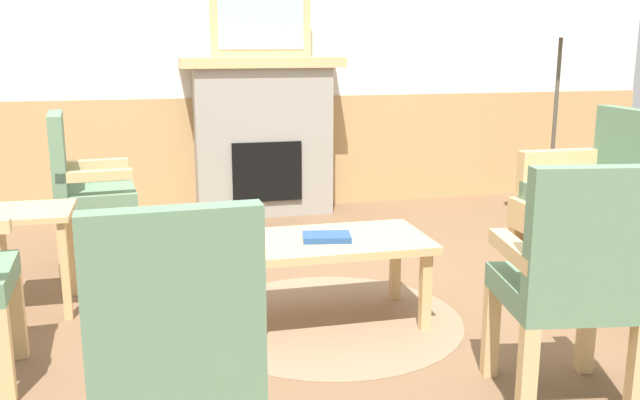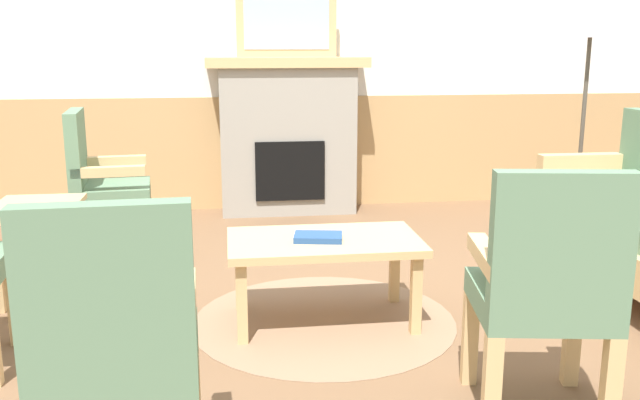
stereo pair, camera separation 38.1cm
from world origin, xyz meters
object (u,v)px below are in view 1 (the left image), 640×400
Objects in this scene: book_on_table at (327,237)px; floor_lamp_by_couch at (561,35)px; armchair_front_center at (574,276)px; framed_picture at (261,21)px; side_table at (30,231)px; coffee_table at (332,248)px; fireplace at (263,135)px; armchair_front_left at (175,346)px; armchair_near_fireplace at (82,183)px.

book_on_table is 0.14× the size of floor_lamp_by_couch.
floor_lamp_by_couch is at bearing 33.80° from book_on_table.
floor_lamp_by_couch reaches higher than armchair_front_center.
side_table is at bearing -129.43° from framed_picture.
coffee_table is 1.25m from armchair_front_center.
floor_lamp_by_couch is at bearing 13.59° from side_table.
fireplace is at bearing 50.57° from side_table.
side_table is at bearing 159.45° from book_on_table.
book_on_table is at bearing 58.94° from armchair_front_left.
armchair_front_left is (0.47, -2.55, 0.00)m from armchair_near_fireplace.
fireplace reaches higher than armchair_near_fireplace.
coffee_table is at bearing -19.16° from side_table.
framed_picture is at bearing 154.09° from floor_lamp_by_couch.
side_table is 0.33× the size of floor_lamp_by_couch.
fireplace is 2.36× the size of side_table.
framed_picture is (0.00, 0.00, 0.91)m from fireplace.
fireplace is 2.41m from side_table.
armchair_front_center is (0.64, -3.42, -0.11)m from fireplace.
book_on_table is at bearing -91.53° from framed_picture.
book_on_table is at bearing -44.99° from armchair_near_fireplace.
armchair_near_fireplace is (-1.32, -1.15, -0.11)m from fireplace.
framed_picture is at bearing 41.10° from armchair_near_fireplace.
side_table is (-1.53, -1.86, -0.22)m from fireplace.
armchair_front_left is 4.06m from floor_lamp_by_couch.
fireplace reaches higher than coffee_table.
book_on_table is 0.24× the size of armchair_front_center.
fireplace is at bearing 89.27° from coffee_table.
floor_lamp_by_couch reaches higher than coffee_table.
book_on_table is 0.43× the size of side_table.
framed_picture is 1.45× the size of side_table.
armchair_near_fireplace and armchair_front_left have the same top height.
armchair_front_left reaches higher than book_on_table.
framed_picture reaches higher than floor_lamp_by_couch.
fireplace reaches higher than side_table.
framed_picture reaches higher than armchair_near_fireplace.
armchair_front_center is 0.58× the size of floor_lamp_by_couch.
fireplace reaches higher than book_on_table.
book_on_table is at bearing 124.68° from armchair_front_center.
armchair_front_left is at bearing -136.86° from floor_lamp_by_couch.
floor_lamp_by_couch is (2.04, -0.99, -0.11)m from framed_picture.
coffee_table is 0.98× the size of armchair_near_fireplace.
armchair_near_fireplace and armchair_front_center have the same top height.
armchair_front_center reaches higher than book_on_table.
armchair_front_left is 1.78× the size of side_table.
floor_lamp_by_couch is at bearing 2.67° from armchair_near_fireplace.
fireplace is 1.33× the size of armchair_near_fireplace.
fireplace is 0.91m from framed_picture.
framed_picture is 3.39× the size of book_on_table.
armchair_near_fireplace is at bearing 100.54° from armchair_front_left.
framed_picture is 2.28m from floor_lamp_by_couch.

